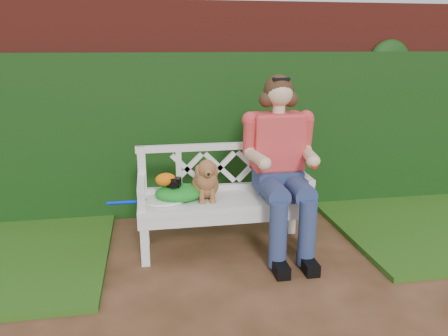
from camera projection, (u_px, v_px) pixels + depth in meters
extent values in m
plane|color=#382311|center=(251.00, 291.00, 3.27)|extent=(60.00, 60.00, 0.00)
cube|color=maroon|center=(213.00, 108.00, 4.77)|extent=(10.00, 0.30, 2.20)
cube|color=#14340C|center=(216.00, 135.00, 4.63)|extent=(10.00, 0.18, 1.70)
cube|color=black|center=(174.00, 182.00, 3.69)|extent=(0.13, 0.11, 0.07)
ellipsoid|color=orange|center=(166.00, 179.00, 3.69)|extent=(0.20, 0.17, 0.11)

